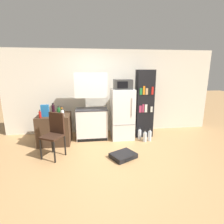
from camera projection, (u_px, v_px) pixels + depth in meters
ground_plane at (113, 161)px, 3.76m from camera, size 24.00×24.00×0.00m
wall_back at (111, 92)px, 5.42m from camera, size 6.40×0.10×2.51m
side_table at (55, 129)px, 4.67m from camera, size 0.82×0.75×0.78m
kitchen_hutch at (92, 109)px, 4.83m from camera, size 0.87×0.47×1.85m
refrigerator at (122, 114)px, 4.92m from camera, size 0.62×0.59×1.41m
microwave at (123, 84)px, 4.72m from camera, size 0.48×0.40×0.26m
bookshelf at (144, 104)px, 5.05m from camera, size 0.49×0.35×1.93m
bottle_amber_beer at (62, 111)px, 4.60m from camera, size 0.08×0.08×0.22m
bottle_milk_white at (62, 113)px, 4.39m from camera, size 0.09×0.09×0.19m
bottle_wine_dark at (53, 109)px, 4.66m from camera, size 0.08×0.08×0.29m
bottle_green_tall at (59, 112)px, 4.45m from camera, size 0.09×0.09×0.25m
bottle_ketchup_red at (40, 115)px, 4.24m from camera, size 0.06×0.06×0.20m
bottle_clear_short at (44, 111)px, 4.67m from camera, size 0.09×0.09×0.19m
bowl at (42, 114)px, 4.53m from camera, size 0.15×0.15×0.04m
cereal_box at (45, 111)px, 4.36m from camera, size 0.19×0.07×0.30m
chair at (55, 131)px, 3.88m from camera, size 0.54×0.54×1.00m
suitcase_large_flat at (123, 156)px, 3.90m from camera, size 0.66×0.61×0.10m
water_bottle_front at (145, 137)px, 4.78m from camera, size 0.10×0.10×0.32m
water_bottle_middle at (140, 134)px, 4.98m from camera, size 0.09×0.09×0.33m
water_bottle_back at (150, 136)px, 4.83m from camera, size 0.10×0.10×0.35m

